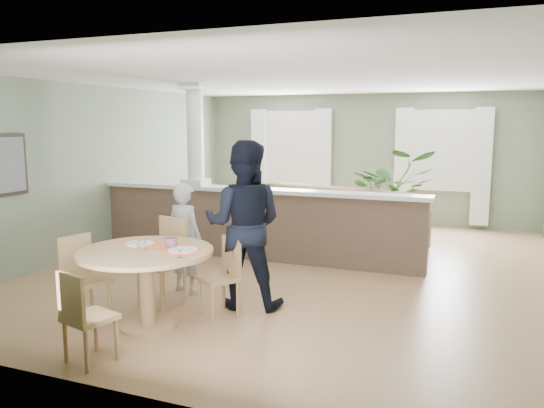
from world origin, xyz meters
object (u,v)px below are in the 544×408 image
at_px(sofa, 325,217).
at_px(houseplant, 391,195).
at_px(chair_far_boy, 166,257).
at_px(chair_near, 83,314).
at_px(man_person, 244,225).
at_px(chair_side, 82,274).
at_px(dining_table, 147,266).
at_px(chair_far_man, 223,272).
at_px(child_person, 185,238).

relative_size(sofa, houseplant, 2.01).
xyz_separation_m(chair_far_boy, chair_near, (0.21, -1.66, -0.09)).
distance_m(sofa, man_person, 3.39).
bearing_deg(chair_side, dining_table, -68.56).
relative_size(chair_near, chair_side, 0.92).
xyz_separation_m(sofa, chair_side, (-1.43, -4.41, 0.02)).
distance_m(dining_table, chair_far_boy, 0.78).
xyz_separation_m(sofa, dining_table, (-0.65, -4.34, 0.17)).
height_order(chair_far_man, child_person, child_person).
distance_m(houseplant, chair_near, 6.26).
xyz_separation_m(dining_table, chair_near, (-0.03, -0.92, -0.19)).
bearing_deg(chair_side, houseplant, -8.85).
height_order(chair_far_boy, chair_side, chair_far_boy).
relative_size(sofa, man_person, 1.74).
distance_m(houseplant, chair_far_boy, 4.76).
bearing_deg(chair_far_man, chair_side, -117.27).
xyz_separation_m(houseplant, child_person, (-1.90, -3.92, -0.14)).
relative_size(houseplant, chair_far_man, 1.96).
height_order(chair_far_boy, child_person, child_person).
distance_m(chair_side, child_person, 1.36).
bearing_deg(chair_far_boy, man_person, 28.13).
distance_m(chair_far_man, child_person, 0.96).
xyz_separation_m(dining_table, chair_far_man, (0.53, 0.66, -0.19)).
bearing_deg(child_person, sofa, -93.17).
distance_m(sofa, chair_far_boy, 3.71).
xyz_separation_m(chair_far_boy, man_person, (0.88, 0.24, 0.40)).
xyz_separation_m(houseplant, chair_near, (-1.69, -6.02, -0.36)).
bearing_deg(chair_near, sofa, -81.84).
height_order(chair_far_man, chair_side, chair_side).
relative_size(chair_far_boy, chair_side, 1.10).
relative_size(sofa, child_person, 2.42).
height_order(houseplant, chair_far_boy, houseplant).
bearing_deg(sofa, man_person, -75.23).
height_order(sofa, man_person, man_person).
xyz_separation_m(sofa, houseplant, (1.01, 0.76, 0.34)).
distance_m(chair_far_boy, child_person, 0.46).
height_order(dining_table, chair_far_man, dining_table).
xyz_separation_m(chair_far_boy, chair_side, (-0.54, -0.80, -0.05)).
distance_m(sofa, chair_near, 5.30).
height_order(chair_far_boy, man_person, man_person).
xyz_separation_m(dining_table, child_person, (-0.25, 1.17, 0.03)).
bearing_deg(chair_far_man, chair_far_boy, -151.86).
distance_m(sofa, houseplant, 1.31).
xyz_separation_m(dining_table, chair_far_boy, (-0.24, 0.74, -0.10)).
height_order(sofa, dining_table, sofa).
height_order(sofa, chair_far_man, sofa).
height_order(chair_far_boy, chair_near, chair_far_boy).
xyz_separation_m(sofa, chair_near, (-0.67, -5.26, -0.02)).
relative_size(chair_near, child_person, 0.61).
distance_m(chair_far_man, man_person, 0.59).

